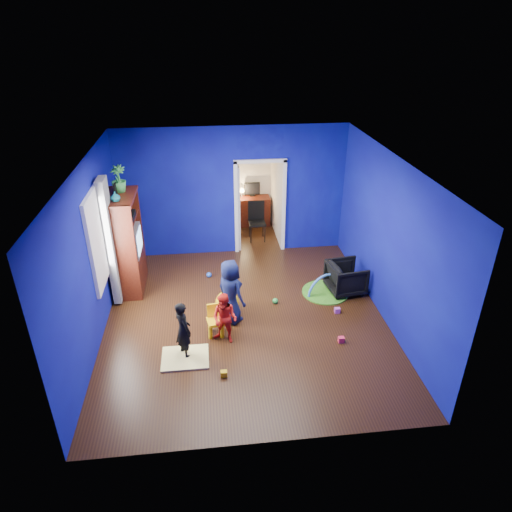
{
  "coord_description": "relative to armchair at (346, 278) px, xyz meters",
  "views": [
    {
      "loc": [
        -0.6,
        -6.8,
        4.87
      ],
      "look_at": [
        0.24,
        0.4,
        1.07
      ],
      "focal_mm": 32.0,
      "sensor_mm": 36.0,
      "label": 1
    }
  ],
  "objects": [
    {
      "name": "wall_right",
      "position": [
        0.43,
        -0.72,
        1.14
      ],
      "size": [
        0.02,
        5.5,
        2.9
      ],
      "primitive_type": "cube",
      "color": "#0B0A79",
      "rests_on": "floor"
    },
    {
      "name": "wall_left",
      "position": [
        -4.57,
        -0.72,
        1.14
      ],
      "size": [
        0.02,
        5.5,
        2.9
      ],
      "primitive_type": "cube",
      "color": "#0B0A79",
      "rests_on": "floor"
    },
    {
      "name": "hopper_ball",
      "position": [
        -2.38,
        -0.47,
        -0.1
      ],
      "size": [
        0.43,
        0.43,
        0.43
      ],
      "primitive_type": "sphere",
      "color": "yellow",
      "rests_on": "floor"
    },
    {
      "name": "toy_1",
      "position": [
        0.15,
        0.2,
        -0.26
      ],
      "size": [
        0.11,
        0.11,
        0.11
      ],
      "primitive_type": "sphere",
      "color": "#2595D5",
      "rests_on": "floor"
    },
    {
      "name": "ceiling",
      "position": [
        -2.07,
        -0.72,
        2.59
      ],
      "size": [
        5.0,
        5.5,
        0.01
      ],
      "primitive_type": "cube",
      "color": "white",
      "rests_on": "wall_back"
    },
    {
      "name": "crt_tv",
      "position": [
        -4.23,
        0.68,
        0.71
      ],
      "size": [
        0.46,
        0.7,
        0.54
      ],
      "primitive_type": "cube",
      "color": "silver",
      "rests_on": "tv_armoire"
    },
    {
      "name": "alcove",
      "position": [
        -1.47,
        2.91,
        0.94
      ],
      "size": [
        1.0,
        1.75,
        2.5
      ],
      "primitive_type": null,
      "color": "silver",
      "rests_on": "floor"
    },
    {
      "name": "tv_armoire",
      "position": [
        -4.27,
        0.68,
        0.67
      ],
      "size": [
        0.58,
        1.14,
        1.96
      ],
      "primitive_type": "cube",
      "color": "#3F160A",
      "rests_on": "floor"
    },
    {
      "name": "armchair",
      "position": [
        0.0,
        0.0,
        0.0
      ],
      "size": [
        0.77,
        0.76,
        0.63
      ],
      "primitive_type": "imported",
      "rotation": [
        0.0,
        0.0,
        1.71
      ],
      "color": "black",
      "rests_on": "floor"
    },
    {
      "name": "vase",
      "position": [
        -4.27,
        0.38,
        1.74
      ],
      "size": [
        0.21,
        0.21,
        0.18
      ],
      "primitive_type": "imported",
      "rotation": [
        0.0,
        0.0,
        -0.25
      ],
      "color": "#0D5E6F",
      "rests_on": "tv_armoire"
    },
    {
      "name": "doorway",
      "position": [
        -1.47,
        2.03,
        0.74
      ],
      "size": [
        1.16,
        0.1,
        2.1
      ],
      "primitive_type": "cube",
      "color": "white",
      "rests_on": "floor"
    },
    {
      "name": "window_left",
      "position": [
        -4.55,
        -0.37,
        1.24
      ],
      "size": [
        0.03,
        0.95,
        1.55
      ],
      "primitive_type": "cube",
      "color": "white",
      "rests_on": "wall_left"
    },
    {
      "name": "toy_4",
      "position": [
        -0.36,
        -0.72,
        -0.26
      ],
      "size": [
        0.1,
        0.08,
        0.1
      ],
      "primitive_type": "cube",
      "color": "#D04EBC",
      "rests_on": "floor"
    },
    {
      "name": "toy_5",
      "position": [
        -2.69,
        0.88,
        -0.26
      ],
      "size": [
        0.11,
        0.11,
        0.11
      ],
      "primitive_type": "sphere",
      "color": "blue",
      "rests_on": "floor"
    },
    {
      "name": "kid_chair",
      "position": [
        -2.62,
        -1.11,
        -0.06
      ],
      "size": [
        0.32,
        0.32,
        0.5
      ],
      "primitive_type": "cube",
      "rotation": [
        0.0,
        0.0,
        0.16
      ],
      "color": "yellow",
      "rests_on": "floor"
    },
    {
      "name": "play_mat",
      "position": [
        -0.4,
        -0.01,
        -0.3
      ],
      "size": [
        0.92,
        0.92,
        0.02
      ],
      "primitive_type": "cylinder",
      "color": "green",
      "rests_on": "floor"
    },
    {
      "name": "curtain",
      "position": [
        -4.44,
        0.18,
        0.94
      ],
      "size": [
        0.14,
        0.42,
        2.4
      ],
      "primitive_type": "cube",
      "color": "slate",
      "rests_on": "floor"
    },
    {
      "name": "toy_3",
      "position": [
        -1.45,
        -0.27,
        -0.26
      ],
      "size": [
        0.11,
        0.11,
        0.11
      ],
      "primitive_type": "sphere",
      "color": "green",
      "rests_on": "floor"
    },
    {
      "name": "toddler_red",
      "position": [
        -2.47,
        -1.31,
        0.14
      ],
      "size": [
        0.55,
        0.51,
        0.91
      ],
      "primitive_type": "imported",
      "rotation": [
        0.0,
        0.0,
        -0.49
      ],
      "color": "#AD1B12",
      "rests_on": "floor"
    },
    {
      "name": "toy_0",
      "position": [
        -0.53,
        -1.57,
        -0.26
      ],
      "size": [
        0.1,
        0.08,
        0.1
      ],
      "primitive_type": "cube",
      "color": "#F82948",
      "rests_on": "floor"
    },
    {
      "name": "toy_2",
      "position": [
        -2.54,
        -2.18,
        -0.26
      ],
      "size": [
        0.1,
        0.08,
        0.1
      ],
      "primitive_type": "cube",
      "color": "#E6B20C",
      "rests_on": "floor"
    },
    {
      "name": "yellow_blanket",
      "position": [
        -3.14,
        -1.69,
        -0.3
      ],
      "size": [
        0.75,
        0.6,
        0.03
      ],
      "primitive_type": "cube",
      "rotation": [
        0.0,
        0.0,
        0.0
      ],
      "color": "#F2E07A",
      "rests_on": "floor"
    },
    {
      "name": "floor",
      "position": [
        -2.07,
        -0.72,
        -0.31
      ],
      "size": [
        5.0,
        5.5,
        0.01
      ],
      "primitive_type": "cube",
      "color": "black",
      "rests_on": "ground"
    },
    {
      "name": "book_shelf",
      "position": [
        -1.47,
        3.65,
        1.71
      ],
      "size": [
        0.88,
        0.24,
        0.04
      ],
      "primitive_type": "cube",
      "color": "white",
      "rests_on": "study_desk"
    },
    {
      "name": "desk_lamp",
      "position": [
        -1.75,
        3.6,
        0.62
      ],
      "size": [
        0.14,
        0.14,
        0.14
      ],
      "primitive_type": "sphere",
      "color": "#FFD88C",
      "rests_on": "study_desk"
    },
    {
      "name": "study_desk",
      "position": [
        -1.47,
        3.54,
        0.06
      ],
      "size": [
        0.88,
        0.44,
        0.75
      ],
      "primitive_type": "cube",
      "color": "#3D140A",
      "rests_on": "floor"
    },
    {
      "name": "child_navy",
      "position": [
        -2.33,
        -0.72,
        0.29
      ],
      "size": [
        0.67,
        0.7,
        1.21
      ],
      "primitive_type": "imported",
      "rotation": [
        0.0,
        0.0,
        2.25
      ],
      "color": "#0F1037",
      "rests_on": "floor"
    },
    {
      "name": "toy_arch",
      "position": [
        -0.4,
        -0.01,
        -0.29
      ],
      "size": [
        0.79,
        0.33,
        0.83
      ],
      "primitive_type": "torus",
      "rotation": [
        1.57,
        0.0,
        0.35
      ],
      "color": "#3F8CD8",
      "rests_on": "floor"
    },
    {
      "name": "potted_plant",
      "position": [
        -4.27,
        0.9,
        1.9
      ],
      "size": [
        0.32,
        0.32,
        0.5
      ],
      "primitive_type": "imported",
      "rotation": [
        0.0,
        0.0,
        -0.14
      ],
      "color": "green",
      "rests_on": "tv_armoire"
    },
    {
      "name": "wall_back",
      "position": [
        -2.07,
        2.03,
        1.14
      ],
      "size": [
        5.0,
        0.02,
        2.9
      ],
      "primitive_type": "cube",
      "color": "#0B0A79",
      "rests_on": "floor"
    },
    {
      "name": "child_black",
      "position": [
        -3.14,
        -1.59,
        0.18
      ],
      "size": [
        0.39,
        0.43,
        1.0
      ],
      "primitive_type": "imported",
      "rotation": [
        0.0,
        0.0,
        2.11
      ],
      "color": "black",
      "rests_on": "floor"
    },
    {
      "name": "folding_chair",
      "position": [
        -1.47,
        2.58,
        0.15
      ],
      "size": [
        0.4,
        0.4,
        0.92
      ],
      "primitive_type": "cube",
      "color": "black",
      "rests_on": "floor"
    },
    {
      "name": "wall_front",
      "position": [
        -2.07,
        -3.47,
        1.14
      ],
      "size": [
        5.0,
        0.02,
        2.9
      ],
      "primitive_type": "cube",
      "color": "#0B0A79",
      "rests_on": "floor"
    },
    {
      "name": "desk_monitor",
      "position": [
        -1.47,
        3.66,
        0.64
      ],
      "size": [
        0.4,
        0.05,
        0.32
      ],
      "primitive_type": "cube",
      "color": "black",
      "rests_on": "study_desk"
    }
  ]
}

